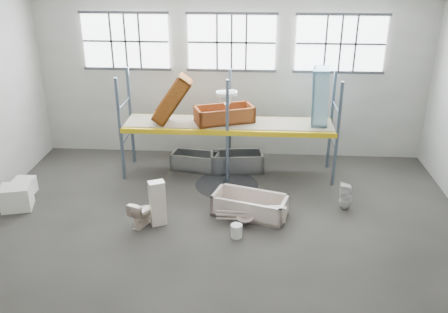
# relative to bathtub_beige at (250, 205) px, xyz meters

# --- Properties ---
(floor) EXTENTS (12.00, 10.00, 0.10)m
(floor) POSITION_rel_bathtub_beige_xyz_m (-0.68, -1.09, -0.32)
(floor) COLOR #49443F
(floor) RESTS_ON ground
(ceiling) EXTENTS (12.00, 10.00, 0.10)m
(ceiling) POSITION_rel_bathtub_beige_xyz_m (-0.68, -1.09, 4.78)
(ceiling) COLOR silver
(ceiling) RESTS_ON ground
(wall_back) EXTENTS (12.00, 0.10, 5.00)m
(wall_back) POSITION_rel_bathtub_beige_xyz_m (-0.68, 3.96, 2.23)
(wall_back) COLOR #9F9D93
(wall_back) RESTS_ON ground
(wall_front) EXTENTS (12.00, 0.10, 5.00)m
(wall_front) POSITION_rel_bathtub_beige_xyz_m (-0.68, -6.14, 2.23)
(wall_front) COLOR #B7B5A9
(wall_front) RESTS_ON ground
(window_left) EXTENTS (2.60, 0.04, 1.60)m
(window_left) POSITION_rel_bathtub_beige_xyz_m (-3.88, 3.85, 3.33)
(window_left) COLOR white
(window_left) RESTS_ON wall_back
(window_mid) EXTENTS (2.60, 0.04, 1.60)m
(window_mid) POSITION_rel_bathtub_beige_xyz_m (-0.68, 3.85, 3.33)
(window_mid) COLOR white
(window_mid) RESTS_ON wall_back
(window_right) EXTENTS (2.60, 0.04, 1.60)m
(window_right) POSITION_rel_bathtub_beige_xyz_m (2.52, 3.85, 3.33)
(window_right) COLOR white
(window_right) RESTS_ON wall_back
(rack_upright_la) EXTENTS (0.08, 0.08, 3.00)m
(rack_upright_la) POSITION_rel_bathtub_beige_xyz_m (-3.68, 1.81, 1.23)
(rack_upright_la) COLOR slate
(rack_upright_la) RESTS_ON floor
(rack_upright_lb) EXTENTS (0.08, 0.08, 3.00)m
(rack_upright_lb) POSITION_rel_bathtub_beige_xyz_m (-3.68, 3.01, 1.23)
(rack_upright_lb) COLOR slate
(rack_upright_lb) RESTS_ON floor
(rack_upright_ma) EXTENTS (0.08, 0.08, 3.00)m
(rack_upright_ma) POSITION_rel_bathtub_beige_xyz_m (-0.68, 1.81, 1.23)
(rack_upright_ma) COLOR slate
(rack_upright_ma) RESTS_ON floor
(rack_upright_mb) EXTENTS (0.08, 0.08, 3.00)m
(rack_upright_mb) POSITION_rel_bathtub_beige_xyz_m (-0.68, 3.01, 1.23)
(rack_upright_mb) COLOR slate
(rack_upright_mb) RESTS_ON floor
(rack_upright_ra) EXTENTS (0.08, 0.08, 3.00)m
(rack_upright_ra) POSITION_rel_bathtub_beige_xyz_m (2.32, 1.81, 1.23)
(rack_upright_ra) COLOR slate
(rack_upright_ra) RESTS_ON floor
(rack_upright_rb) EXTENTS (0.08, 0.08, 3.00)m
(rack_upright_rb) POSITION_rel_bathtub_beige_xyz_m (2.32, 3.01, 1.23)
(rack_upright_rb) COLOR slate
(rack_upright_rb) RESTS_ON floor
(rack_beam_front) EXTENTS (6.00, 0.10, 0.14)m
(rack_beam_front) POSITION_rel_bathtub_beige_xyz_m (-0.68, 1.81, 1.23)
(rack_beam_front) COLOR yellow
(rack_beam_front) RESTS_ON floor
(rack_beam_back) EXTENTS (6.00, 0.10, 0.14)m
(rack_beam_back) POSITION_rel_bathtub_beige_xyz_m (-0.68, 3.01, 1.23)
(rack_beam_back) COLOR yellow
(rack_beam_back) RESTS_ON floor
(shelf_deck) EXTENTS (5.90, 1.10, 0.03)m
(shelf_deck) POSITION_rel_bathtub_beige_xyz_m (-0.68, 2.41, 1.31)
(shelf_deck) COLOR gray
(shelf_deck) RESTS_ON floor
(wet_patch) EXTENTS (1.80, 1.80, 0.00)m
(wet_patch) POSITION_rel_bathtub_beige_xyz_m (-0.68, 1.61, -0.27)
(wet_patch) COLOR black
(wet_patch) RESTS_ON floor
(bathtub_beige) EXTENTS (1.99, 1.33, 0.54)m
(bathtub_beige) POSITION_rel_bathtub_beige_xyz_m (0.00, 0.00, 0.00)
(bathtub_beige) COLOR beige
(bathtub_beige) RESTS_ON floor
(cistern_spare) EXTENTS (0.43, 0.24, 0.39)m
(cistern_spare) POSITION_rel_bathtub_beige_xyz_m (0.66, -0.43, 0.01)
(cistern_spare) COLOR beige
(cistern_spare) RESTS_ON bathtub_beige
(sink_in_tub) EXTENTS (0.44, 0.44, 0.14)m
(sink_in_tub) POSITION_rel_bathtub_beige_xyz_m (-0.10, -0.54, -0.11)
(sink_in_tub) COLOR beige
(sink_in_tub) RESTS_ON bathtub_beige
(toilet_beige) EXTENTS (0.60, 0.75, 0.67)m
(toilet_beige) POSITION_rel_bathtub_beige_xyz_m (-2.61, -0.67, 0.07)
(toilet_beige) COLOR #F4DDC9
(toilet_beige) RESTS_ON floor
(cistern_tall) EXTENTS (0.44, 0.37, 1.15)m
(cistern_tall) POSITION_rel_bathtub_beige_xyz_m (-2.21, -0.60, 0.31)
(cistern_tall) COLOR beige
(cistern_tall) RESTS_ON floor
(toilet_white) EXTENTS (0.36, 0.35, 0.71)m
(toilet_white) POSITION_rel_bathtub_beige_xyz_m (2.44, 0.46, 0.09)
(toilet_white) COLOR white
(toilet_white) RESTS_ON floor
(steel_tub_left) EXTENTS (1.48, 0.88, 0.51)m
(steel_tub_left) POSITION_rel_bathtub_beige_xyz_m (-1.70, 2.62, -0.01)
(steel_tub_left) COLOR #B1B5B9
(steel_tub_left) RESTS_ON floor
(steel_tub_right) EXTENTS (1.62, 0.89, 0.57)m
(steel_tub_right) POSITION_rel_bathtub_beige_xyz_m (-0.44, 2.60, 0.02)
(steel_tub_right) COLOR #A7A9AE
(steel_tub_right) RESTS_ON floor
(rust_tub_flat) EXTENTS (1.81, 1.30, 0.46)m
(rust_tub_flat) POSITION_rel_bathtub_beige_xyz_m (-0.80, 2.45, 1.55)
(rust_tub_flat) COLOR #9B4B20
(rust_tub_flat) RESTS_ON shelf_deck
(rust_tub_tilted) EXTENTS (1.21, 0.75, 1.43)m
(rust_tub_tilted) POSITION_rel_bathtub_beige_xyz_m (-2.25, 2.25, 2.03)
(rust_tub_tilted) COLOR #9C6014
(rust_tub_tilted) RESTS_ON shelf_deck
(sink_on_shelf) EXTENTS (0.70, 0.61, 0.53)m
(sink_on_shelf) POSITION_rel_bathtub_beige_xyz_m (-0.72, 2.17, 1.83)
(sink_on_shelf) COLOR white
(sink_on_shelf) RESTS_ON rust_tub_flat
(blue_tub_upright) EXTENTS (0.59, 0.80, 1.59)m
(blue_tub_upright) POSITION_rel_bathtub_beige_xyz_m (1.87, 2.47, 2.13)
(blue_tub_upright) COLOR #8DC4D9
(blue_tub_upright) RESTS_ON shelf_deck
(bucket) EXTENTS (0.35, 0.35, 0.32)m
(bucket) POSITION_rel_bathtub_beige_xyz_m (-0.29, -1.04, -0.11)
(bucket) COLOR silver
(bucket) RESTS_ON floor
(carton_near) EXTENTS (0.87, 0.79, 0.62)m
(carton_near) POSITION_rel_bathtub_beige_xyz_m (-5.99, -0.07, 0.04)
(carton_near) COLOR white
(carton_near) RESTS_ON floor
(carton_far) EXTENTS (0.53, 0.53, 0.44)m
(carton_far) POSITION_rel_bathtub_beige_xyz_m (-6.17, 0.70, -0.05)
(carton_far) COLOR white
(carton_far) RESTS_ON floor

